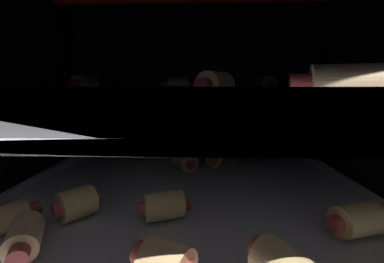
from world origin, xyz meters
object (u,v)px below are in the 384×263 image
at_px(pig_in_blanket_lower_4, 225,149).
at_px(pig_in_blanket_upper_0, 85,85).
at_px(pig_in_blanket_lower_9, 4,219).
at_px(baking_tray_upper, 189,99).
at_px(pig_in_blanket_lower_1, 137,151).
at_px(pig_in_blanket_lower_8, 215,158).
at_px(pig_in_blanket_lower_2, 164,206).
at_px(oven_rack_upper, 189,107).
at_px(pig_in_blanket_lower_0, 25,236).
at_px(pig_in_blanket_upper_4, 215,85).
at_px(pig_in_blanket_upper_6, 264,85).
at_px(oven_rack_lower, 189,199).
at_px(pig_in_blanket_upper_7, 209,86).
at_px(baking_tray_lower, 189,193).
at_px(pig_in_blanket_upper_2, 343,86).
at_px(pig_in_blanket_upper_5, 319,84).
at_px(pig_in_blanket_lower_6, 77,203).
at_px(pig_in_blanket_lower_3, 185,161).
at_px(pig_in_blanket_upper_1, 178,86).
at_px(pig_in_blanket_lower_5, 357,220).

height_order(pig_in_blanket_lower_4, pig_in_blanket_upper_0, pig_in_blanket_upper_0).
height_order(pig_in_blanket_lower_9, baking_tray_upper, baking_tray_upper).
distance_m(pig_in_blanket_lower_1, baking_tray_upper, 0.20).
bearing_deg(pig_in_blanket_lower_8, baking_tray_upper, -110.83).
relative_size(pig_in_blanket_lower_2, oven_rack_upper, 0.11).
relative_size(pig_in_blanket_lower_0, pig_in_blanket_lower_8, 1.33).
bearing_deg(pig_in_blanket_upper_0, pig_in_blanket_upper_4, -40.15).
distance_m(pig_in_blanket_lower_8, pig_in_blanket_upper_6, 0.15).
distance_m(pig_in_blanket_lower_9, baking_tray_upper, 0.22).
bearing_deg(pig_in_blanket_upper_4, oven_rack_lower, 115.32).
bearing_deg(pig_in_blanket_upper_7, pig_in_blanket_lower_9, -128.81).
bearing_deg(pig_in_blanket_upper_4, pig_in_blanket_upper_0, 139.85).
distance_m(baking_tray_lower, pig_in_blanket_lower_4, 0.18).
xyz_separation_m(pig_in_blanket_lower_9, baking_tray_upper, (0.17, 0.10, 0.11)).
height_order(pig_in_blanket_lower_8, pig_in_blanket_upper_2, pig_in_blanket_upper_2).
height_order(oven_rack_lower, oven_rack_upper, oven_rack_upper).
bearing_deg(pig_in_blanket_upper_5, pig_in_blanket_lower_1, 156.14).
distance_m(pig_in_blanket_lower_4, pig_in_blanket_lower_9, 0.35).
bearing_deg(pig_in_blanket_lower_6, pig_in_blanket_upper_5, 18.69).
height_order(pig_in_blanket_lower_0, pig_in_blanket_upper_6, pig_in_blanket_upper_6).
relative_size(pig_in_blanket_lower_2, pig_in_blanket_lower_9, 0.91).
bearing_deg(baking_tray_upper, pig_in_blanket_lower_3, 97.71).
distance_m(oven_rack_lower, pig_in_blanket_lower_0, 0.18).
xyz_separation_m(pig_in_blanket_lower_3, oven_rack_upper, (0.01, -0.08, 0.09)).
height_order(pig_in_blanket_upper_1, pig_in_blanket_upper_5, pig_in_blanket_upper_5).
height_order(oven_rack_lower, pig_in_blanket_upper_7, pig_in_blanket_upper_7).
distance_m(pig_in_blanket_lower_2, pig_in_blanket_upper_1, 0.24).
bearing_deg(pig_in_blanket_upper_6, pig_in_blanket_upper_5, -68.85).
xyz_separation_m(pig_in_blanket_lower_1, pig_in_blanket_lower_5, (0.26, -0.24, -0.00)).
bearing_deg(pig_in_blanket_lower_2, pig_in_blanket_lower_8, 70.69).
xyz_separation_m(oven_rack_lower, pig_in_blanket_lower_2, (-0.02, -0.07, 0.03)).
bearing_deg(pig_in_blanket_upper_1, pig_in_blanket_upper_4, -74.48).
xyz_separation_m(baking_tray_lower, pig_in_blanket_upper_5, (0.17, 0.02, 0.14)).
bearing_deg(pig_in_blanket_lower_3, pig_in_blanket_lower_8, 28.09).
bearing_deg(pig_in_blanket_lower_4, pig_in_blanket_lower_1, -170.90).
bearing_deg(pig_in_blanket_lower_5, pig_in_blanket_lower_0, -173.70).
distance_m(pig_in_blanket_lower_5, pig_in_blanket_upper_4, 0.18).
bearing_deg(pig_in_blanket_lower_5, baking_tray_lower, 148.52).
height_order(pig_in_blanket_lower_3, pig_in_blanket_upper_4, pig_in_blanket_upper_4).
height_order(baking_tray_lower, baking_tray_upper, baking_tray_upper).
height_order(baking_tray_lower, pig_in_blanket_lower_3, pig_in_blanket_lower_3).
distance_m(pig_in_blanket_upper_4, pig_in_blanket_upper_7, 0.20).
distance_m(baking_tray_lower, pig_in_blanket_lower_6, 0.14).
height_order(oven_rack_upper, baking_tray_upper, baking_tray_upper).
height_order(pig_in_blanket_upper_2, pig_in_blanket_upper_7, same).
xyz_separation_m(pig_in_blanket_lower_3, pig_in_blanket_lower_5, (0.17, -0.17, -0.00)).
relative_size(oven_rack_lower, pig_in_blanket_lower_0, 7.78).
height_order(pig_in_blanket_lower_8, oven_rack_upper, oven_rack_upper).
xyz_separation_m(oven_rack_lower, baking_tray_lower, (0.00, 0.00, 0.01)).
bearing_deg(pig_in_blanket_lower_4, pig_in_blanket_upper_5, -54.91).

